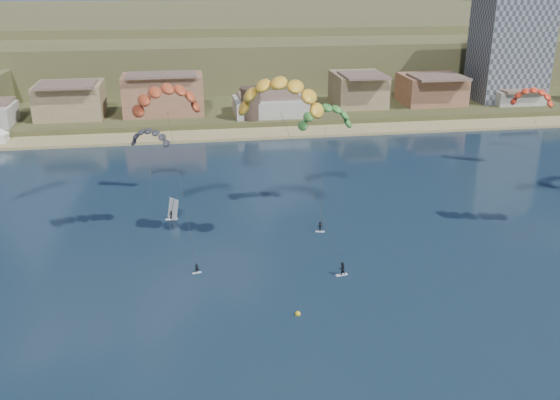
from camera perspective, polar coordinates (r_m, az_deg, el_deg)
name	(u,v)px	position (r m, az deg, el deg)	size (l,w,h in m)	color
beach	(235,134)	(162.40, -4.10, 6.01)	(2200.00, 12.00, 0.90)	tan
land	(191,9)	(612.00, -8.08, 16.81)	(2200.00, 900.00, 4.00)	#4E4A2A
foothills	(259,40)	(286.98, -1.89, 14.35)	(940.00, 210.00, 18.00)	brown
town	(80,97)	(177.79, -17.75, 8.95)	(400.00, 24.00, 12.00)	beige
apartment_tower	(510,47)	(204.99, 20.20, 12.95)	(20.00, 16.00, 32.00)	gray
watchtower	(251,103)	(169.18, -2.69, 8.78)	(5.82, 5.82, 8.60)	#47382D
kitesurfer_red	(166,94)	(94.58, -10.30, 9.47)	(11.28, 15.39, 27.05)	silver
kitesurfer_yellow	(281,91)	(90.70, 0.05, 9.90)	(15.09, 15.75, 28.51)	silver
kitesurfer_green	(326,114)	(108.55, 4.19, 7.86)	(10.21, 13.14, 20.76)	silver
distant_kite_dark	(149,134)	(121.29, -11.80, 5.89)	(8.38, 6.57, 14.46)	#262626
distant_kite_orange	(533,94)	(143.62, 22.04, 8.95)	(9.46, 7.69, 18.77)	#262626
windsurfer	(172,213)	(109.78, -9.80, -1.17)	(2.13, 2.33, 3.72)	silver
buoy	(298,314)	(80.60, 1.62, -10.31)	(0.73, 0.73, 0.73)	gold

